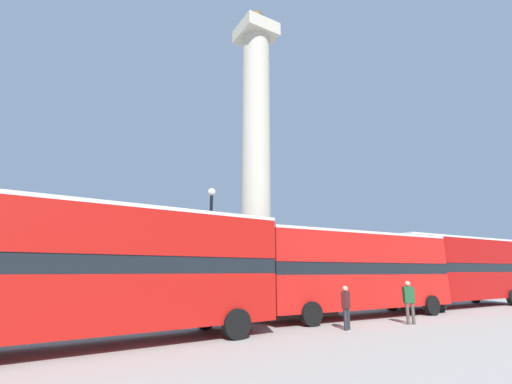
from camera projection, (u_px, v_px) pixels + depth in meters
ground_plane at (256, 313)px, 18.68m from camera, size 200.00×200.00×0.00m
monument_column at (256, 217)px, 19.88m from camera, size 6.22×6.22×19.23m
bus_a at (112, 267)px, 10.88m from camera, size 11.21×3.21×4.27m
bus_b at (455, 268)px, 22.50m from camera, size 11.26×3.08×4.41m
bus_c at (356, 270)px, 17.58m from camera, size 11.20×3.35×4.16m
equestrian_statue at (67, 283)px, 18.58m from camera, size 3.86×3.50×5.72m
street_lamp at (210, 253)px, 15.45m from camera, size 0.36×0.36×6.05m
pedestrian_near_lamp at (409, 299)px, 14.97m from camera, size 0.51×0.35×1.82m
pedestrian_by_plinth at (346, 305)px, 13.52m from camera, size 0.47×0.31×1.67m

